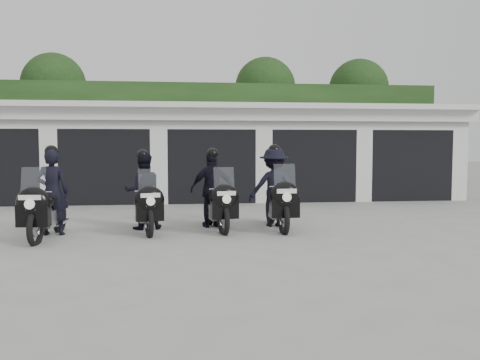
{
  "coord_description": "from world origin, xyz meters",
  "views": [
    {
      "loc": [
        -0.9,
        -9.53,
        1.75
      ],
      "look_at": [
        0.25,
        0.44,
        1.05
      ],
      "focal_mm": 38.0,
      "sensor_mm": 36.0,
      "label": 1
    }
  ],
  "objects": [
    {
      "name": "police_bike_b",
      "position": [
        -1.66,
        0.9,
        0.72
      ],
      "size": [
        0.93,
        1.94,
        1.71
      ],
      "rotation": [
        0.0,
        0.0,
        0.19
      ],
      "color": "black",
      "rests_on": "ground"
    },
    {
      "name": "police_bike_c",
      "position": [
        -0.22,
        1.02,
        0.73
      ],
      "size": [
        1.02,
        1.98,
        1.73
      ],
      "rotation": [
        0.0,
        0.0,
        0.17
      ],
      "color": "black",
      "rests_on": "ground"
    },
    {
      "name": "ground",
      "position": [
        0.0,
        0.0,
        0.0
      ],
      "size": [
        80.0,
        80.0,
        0.0
      ],
      "primitive_type": "plane",
      "color": "gray",
      "rests_on": "ground"
    },
    {
      "name": "background_vegetation",
      "position": [
        0.37,
        12.92,
        2.77
      ],
      "size": [
        20.0,
        3.9,
        5.8
      ],
      "color": "#183212",
      "rests_on": "ground"
    },
    {
      "name": "police_bike_a",
      "position": [
        -3.4,
        0.31,
        0.71
      ],
      "size": [
        0.7,
        2.06,
        1.79
      ],
      "rotation": [
        0.0,
        0.0,
        -0.07
      ],
      "color": "black",
      "rests_on": "ground"
    },
    {
      "name": "police_bike_d",
      "position": [
        1.08,
        1.0,
        0.77
      ],
      "size": [
        1.1,
        2.08,
        1.81
      ],
      "rotation": [
        0.0,
        0.0,
        0.02
      ],
      "color": "black",
      "rests_on": "ground"
    },
    {
      "name": "garage_block",
      "position": [
        -0.0,
        8.06,
        1.42
      ],
      "size": [
        16.4,
        6.8,
        2.96
      ],
      "color": "silver",
      "rests_on": "ground"
    }
  ]
}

